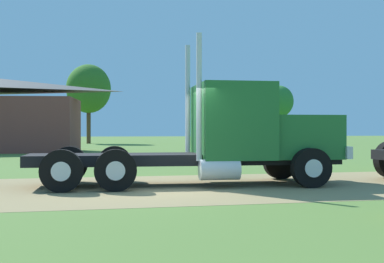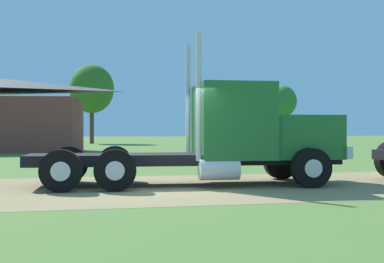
{
  "view_description": "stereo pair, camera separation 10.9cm",
  "coord_description": "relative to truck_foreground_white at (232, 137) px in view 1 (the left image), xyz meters",
  "views": [
    {
      "loc": [
        -2.06,
        -12.9,
        1.47
      ],
      "look_at": [
        0.96,
        0.69,
        1.42
      ],
      "focal_mm": 48.31,
      "sensor_mm": 36.0,
      "label": 1
    },
    {
      "loc": [
        -1.96,
        -12.92,
        1.47
      ],
      "look_at": [
        0.96,
        0.69,
        1.42
      ],
      "focal_mm": 48.31,
      "sensor_mm": 36.0,
      "label": 2
    }
  ],
  "objects": [
    {
      "name": "ground_plane",
      "position": [
        -2.03,
        -0.45,
        -1.28
      ],
      "size": [
        200.0,
        200.0,
        0.0
      ],
      "primitive_type": "plane",
      "color": "#547533"
    },
    {
      "name": "tree_right",
      "position": [
        -2.91,
        42.36,
        4.51
      ],
      "size": [
        4.69,
        4.69,
        8.39
      ],
      "color": "#513823",
      "rests_on": "ground_plane"
    },
    {
      "name": "tree_far_right",
      "position": [
        17.99,
        40.89,
        3.32
      ],
      "size": [
        3.21,
        3.21,
        6.42
      ],
      "color": "#513823",
      "rests_on": "ground_plane"
    },
    {
      "name": "truck_foreground_white",
      "position": [
        0.0,
        0.0,
        0.0
      ],
      "size": [
        8.41,
        3.15,
        3.88
      ],
      "color": "black",
      "rests_on": "ground_plane"
    },
    {
      "name": "dirt_track",
      "position": [
        -2.03,
        -0.45,
        -1.27
      ],
      "size": [
        120.0,
        6.55,
        0.01
      ],
      "primitive_type": "cube",
      "color": "#927E53",
      "rests_on": "ground_plane"
    }
  ]
}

